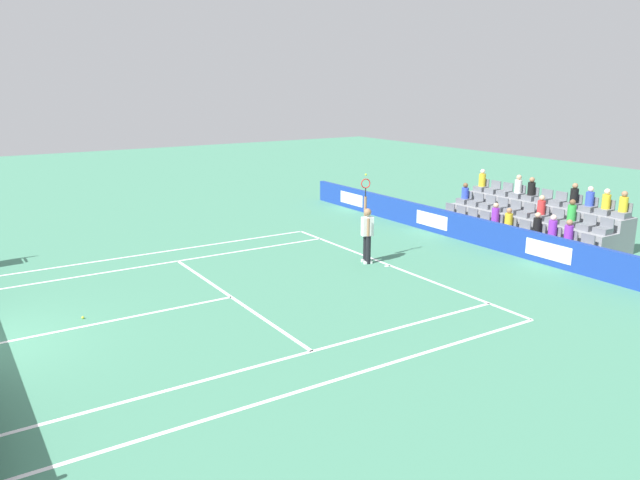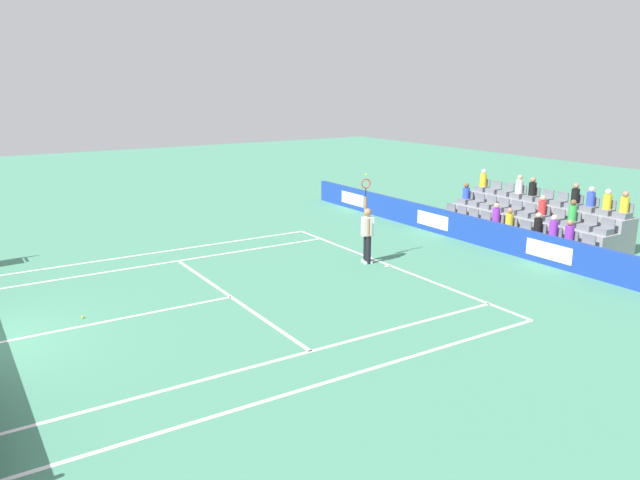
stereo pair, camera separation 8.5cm
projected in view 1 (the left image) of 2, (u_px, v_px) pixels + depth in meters
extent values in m
cube|color=white|center=(390.00, 265.00, 19.43)|extent=(10.97, 0.10, 0.01)
cube|color=white|center=(231.00, 297.00, 16.55)|extent=(8.23, 0.10, 0.01)
cube|color=white|center=(111.00, 321.00, 14.88)|extent=(0.10, 6.40, 0.01)
cube|color=white|center=(164.00, 263.00, 19.67)|extent=(0.10, 11.89, 0.01)
cube|color=white|center=(294.00, 356.00, 12.96)|extent=(0.10, 11.89, 0.01)
cube|color=white|center=(151.00, 253.00, 20.79)|extent=(0.10, 11.89, 0.01)
cube|color=white|center=(329.00, 382.00, 11.84)|extent=(0.10, 11.89, 0.01)
cube|color=white|center=(388.00, 266.00, 19.37)|extent=(0.10, 0.20, 0.01)
cube|color=#193899|center=(486.00, 234.00, 21.57)|extent=(21.35, 0.20, 0.95)
cube|color=white|center=(548.00, 251.00, 19.33)|extent=(1.71, 0.01, 0.53)
cube|color=white|center=(432.00, 220.00, 23.69)|extent=(1.71, 0.01, 0.53)
cube|color=white|center=(351.00, 199.00, 28.04)|extent=(1.71, 0.01, 0.53)
cylinder|color=black|center=(368.00, 250.00, 19.52)|extent=(0.16, 0.16, 0.90)
cylinder|color=black|center=(366.00, 248.00, 19.74)|extent=(0.16, 0.16, 0.90)
cube|color=white|center=(368.00, 262.00, 19.62)|extent=(0.19, 0.28, 0.08)
cube|color=white|center=(365.00, 260.00, 19.84)|extent=(0.19, 0.28, 0.08)
cube|color=white|center=(367.00, 226.00, 19.44)|extent=(0.31, 0.41, 0.60)
sphere|color=#9E7251|center=(368.00, 212.00, 19.33)|extent=(0.24, 0.24, 0.24)
cylinder|color=#9E7251|center=(365.00, 206.00, 19.50)|extent=(0.09, 0.09, 0.62)
cylinder|color=#9E7251|center=(368.00, 227.00, 19.22)|extent=(0.09, 0.09, 0.56)
cylinder|color=black|center=(366.00, 192.00, 19.39)|extent=(0.04, 0.04, 0.28)
torus|color=red|center=(366.00, 183.00, 19.32)|extent=(0.12, 0.31, 0.31)
sphere|color=#D1E533|center=(366.00, 175.00, 19.25)|extent=(0.07, 0.07, 0.07)
cube|color=gray|center=(506.00, 237.00, 22.20)|extent=(6.82, 0.95, 0.42)
cube|color=slate|center=(583.00, 247.00, 19.59)|extent=(0.48, 0.44, 0.20)
cube|color=slate|center=(588.00, 239.00, 19.63)|extent=(0.48, 0.04, 0.30)
cube|color=slate|center=(567.00, 243.00, 20.10)|extent=(0.48, 0.44, 0.20)
cube|color=slate|center=(571.00, 235.00, 20.14)|extent=(0.48, 0.04, 0.30)
cube|color=slate|center=(551.00, 239.00, 20.60)|extent=(0.48, 0.44, 0.20)
cube|color=slate|center=(555.00, 231.00, 20.65)|extent=(0.48, 0.04, 0.30)
cube|color=slate|center=(535.00, 235.00, 21.11)|extent=(0.48, 0.44, 0.20)
cube|color=slate|center=(540.00, 228.00, 21.15)|extent=(0.48, 0.04, 0.30)
cube|color=slate|center=(521.00, 232.00, 21.61)|extent=(0.48, 0.44, 0.20)
cube|color=slate|center=(525.00, 224.00, 21.66)|extent=(0.48, 0.04, 0.30)
cube|color=slate|center=(507.00, 228.00, 22.12)|extent=(0.48, 0.44, 0.20)
cube|color=slate|center=(511.00, 221.00, 22.16)|extent=(0.48, 0.04, 0.30)
cube|color=slate|center=(494.00, 225.00, 22.62)|extent=(0.48, 0.44, 0.20)
cube|color=slate|center=(498.00, 218.00, 22.67)|extent=(0.48, 0.04, 0.30)
cube|color=slate|center=(481.00, 222.00, 23.13)|extent=(0.48, 0.44, 0.20)
cube|color=slate|center=(485.00, 215.00, 23.17)|extent=(0.48, 0.04, 0.30)
cube|color=slate|center=(469.00, 219.00, 23.64)|extent=(0.48, 0.44, 0.20)
cube|color=slate|center=(473.00, 212.00, 23.68)|extent=(0.48, 0.04, 0.30)
cube|color=slate|center=(457.00, 216.00, 24.14)|extent=(0.48, 0.44, 0.20)
cube|color=slate|center=(461.00, 210.00, 24.18)|extent=(0.48, 0.04, 0.30)
cube|color=slate|center=(446.00, 214.00, 24.65)|extent=(0.48, 0.44, 0.20)
cube|color=slate|center=(450.00, 207.00, 24.69)|extent=(0.48, 0.04, 0.30)
cube|color=gray|center=(524.00, 228.00, 22.64)|extent=(6.82, 0.95, 0.84)
cube|color=slate|center=(603.00, 231.00, 19.99)|extent=(0.48, 0.44, 0.20)
cube|color=slate|center=(607.00, 222.00, 20.03)|extent=(0.48, 0.04, 0.30)
cube|color=slate|center=(586.00, 227.00, 20.49)|extent=(0.48, 0.44, 0.20)
cube|color=slate|center=(590.00, 219.00, 20.53)|extent=(0.48, 0.04, 0.30)
cube|color=slate|center=(570.00, 224.00, 21.00)|extent=(0.48, 0.44, 0.20)
cube|color=slate|center=(574.00, 216.00, 21.04)|extent=(0.48, 0.04, 0.30)
cube|color=slate|center=(554.00, 220.00, 21.50)|extent=(0.48, 0.44, 0.20)
cube|color=slate|center=(559.00, 213.00, 21.54)|extent=(0.48, 0.04, 0.30)
cube|color=slate|center=(539.00, 217.00, 22.01)|extent=(0.48, 0.44, 0.20)
cube|color=slate|center=(544.00, 210.00, 22.05)|extent=(0.48, 0.04, 0.30)
cube|color=slate|center=(525.00, 214.00, 22.51)|extent=(0.48, 0.44, 0.20)
cube|color=slate|center=(530.00, 207.00, 22.56)|extent=(0.48, 0.04, 0.30)
cube|color=slate|center=(512.00, 211.00, 23.02)|extent=(0.48, 0.44, 0.20)
cube|color=slate|center=(516.00, 204.00, 23.06)|extent=(0.48, 0.04, 0.30)
cube|color=slate|center=(499.00, 209.00, 23.52)|extent=(0.48, 0.44, 0.20)
cube|color=slate|center=(503.00, 202.00, 23.57)|extent=(0.48, 0.04, 0.30)
cube|color=slate|center=(487.00, 206.00, 24.03)|extent=(0.48, 0.44, 0.20)
cube|color=slate|center=(491.00, 199.00, 24.07)|extent=(0.48, 0.04, 0.30)
cube|color=slate|center=(475.00, 203.00, 24.53)|extent=(0.48, 0.44, 0.20)
cube|color=slate|center=(479.00, 197.00, 24.58)|extent=(0.48, 0.04, 0.30)
cube|color=slate|center=(464.00, 201.00, 25.04)|extent=(0.48, 0.44, 0.20)
cube|color=slate|center=(468.00, 194.00, 25.08)|extent=(0.48, 0.04, 0.30)
cube|color=gray|center=(542.00, 219.00, 23.09)|extent=(6.82, 0.95, 1.26)
cube|color=slate|center=(621.00, 215.00, 20.38)|extent=(0.48, 0.44, 0.20)
cube|color=slate|center=(626.00, 207.00, 20.42)|extent=(0.48, 0.04, 0.30)
cube|color=slate|center=(604.00, 212.00, 20.88)|extent=(0.48, 0.44, 0.20)
cube|color=slate|center=(609.00, 204.00, 20.93)|extent=(0.48, 0.04, 0.30)
cube|color=slate|center=(588.00, 209.00, 21.39)|extent=(0.48, 0.44, 0.20)
cube|color=slate|center=(592.00, 201.00, 21.43)|extent=(0.48, 0.04, 0.30)
cube|color=slate|center=(572.00, 206.00, 21.89)|extent=(0.48, 0.44, 0.20)
cube|color=slate|center=(577.00, 198.00, 21.94)|extent=(0.48, 0.04, 0.30)
cube|color=slate|center=(557.00, 203.00, 22.40)|extent=(0.48, 0.44, 0.20)
cube|color=slate|center=(562.00, 196.00, 22.44)|extent=(0.48, 0.04, 0.30)
cube|color=slate|center=(543.00, 200.00, 22.91)|extent=(0.48, 0.44, 0.20)
cube|color=slate|center=(547.00, 193.00, 22.95)|extent=(0.48, 0.04, 0.30)
cube|color=slate|center=(530.00, 198.00, 23.41)|extent=(0.48, 0.44, 0.20)
cube|color=slate|center=(534.00, 191.00, 23.45)|extent=(0.48, 0.04, 0.30)
cube|color=slate|center=(517.00, 195.00, 23.92)|extent=(0.48, 0.44, 0.20)
cube|color=slate|center=(521.00, 189.00, 23.96)|extent=(0.48, 0.04, 0.30)
cube|color=slate|center=(504.00, 193.00, 24.42)|extent=(0.48, 0.44, 0.20)
cube|color=slate|center=(508.00, 186.00, 24.46)|extent=(0.48, 0.04, 0.30)
cube|color=slate|center=(492.00, 191.00, 24.93)|extent=(0.48, 0.44, 0.20)
cube|color=slate|center=(496.00, 184.00, 24.97)|extent=(0.48, 0.04, 0.30)
cube|color=slate|center=(481.00, 189.00, 25.43)|extent=(0.48, 0.44, 0.20)
cube|color=slate|center=(485.00, 182.00, 25.48)|extent=(0.48, 0.04, 0.30)
cylinder|color=yellow|center=(623.00, 204.00, 20.32)|extent=(0.28, 0.28, 0.50)
sphere|color=#9E7251|center=(625.00, 194.00, 20.23)|extent=(0.20, 0.20, 0.20)
cylinder|color=yellow|center=(606.00, 202.00, 20.82)|extent=(0.28, 0.28, 0.49)
sphere|color=beige|center=(607.00, 192.00, 20.74)|extent=(0.20, 0.20, 0.20)
cylinder|color=white|center=(518.00, 186.00, 23.85)|extent=(0.28, 0.28, 0.51)
sphere|color=#D3A884|center=(519.00, 177.00, 23.77)|extent=(0.20, 0.20, 0.20)
cylinder|color=yellow|center=(482.00, 180.00, 25.37)|extent=(0.28, 0.28, 0.52)
sphere|color=beige|center=(483.00, 171.00, 25.28)|extent=(0.20, 0.20, 0.20)
cylinder|color=purple|center=(569.00, 233.00, 20.04)|extent=(0.28, 0.28, 0.49)
sphere|color=#9E7251|center=(570.00, 222.00, 19.95)|extent=(0.20, 0.20, 0.20)
cylinder|color=yellow|center=(509.00, 220.00, 22.06)|extent=(0.28, 0.28, 0.45)
sphere|color=#9E7251|center=(509.00, 211.00, 21.98)|extent=(0.20, 0.20, 0.20)
cylinder|color=purple|center=(553.00, 228.00, 20.54)|extent=(0.28, 0.28, 0.54)
sphere|color=beige|center=(554.00, 218.00, 20.45)|extent=(0.20, 0.20, 0.20)
cylinder|color=red|center=(541.00, 208.00, 21.95)|extent=(0.28, 0.28, 0.50)
sphere|color=#D3A884|center=(542.00, 198.00, 21.86)|extent=(0.20, 0.20, 0.20)
cylinder|color=blue|center=(590.00, 199.00, 21.33)|extent=(0.28, 0.28, 0.48)
sphere|color=beige|center=(591.00, 189.00, 21.25)|extent=(0.20, 0.20, 0.20)
cylinder|color=purple|center=(495.00, 215.00, 22.56)|extent=(0.28, 0.28, 0.54)
sphere|color=#D3A884|center=(496.00, 205.00, 22.47)|extent=(0.20, 0.20, 0.20)
cylinder|color=black|center=(531.00, 189.00, 23.35)|extent=(0.28, 0.28, 0.49)
sphere|color=#9E7251|center=(532.00, 180.00, 23.27)|extent=(0.20, 0.20, 0.20)
cylinder|color=black|center=(574.00, 196.00, 21.83)|extent=(0.28, 0.28, 0.51)
sphere|color=#9E7251|center=(575.00, 186.00, 21.74)|extent=(0.20, 0.20, 0.20)
cylinder|color=green|center=(572.00, 213.00, 20.93)|extent=(0.28, 0.28, 0.54)
sphere|color=brown|center=(573.00, 202.00, 20.84)|extent=(0.20, 0.20, 0.20)
cylinder|color=blue|center=(465.00, 193.00, 24.99)|extent=(0.28, 0.28, 0.44)
sphere|color=brown|center=(466.00, 185.00, 24.91)|extent=(0.20, 0.20, 0.20)
cylinder|color=black|center=(537.00, 225.00, 21.05)|extent=(0.28, 0.28, 0.51)
sphere|color=#D3A884|center=(538.00, 215.00, 20.96)|extent=(0.20, 0.20, 0.20)
sphere|color=#D1E533|center=(83.00, 318.00, 15.02)|extent=(0.07, 0.07, 0.07)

